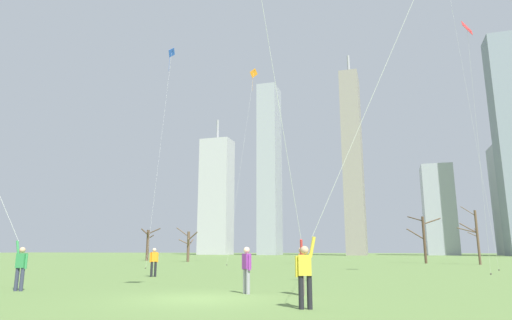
# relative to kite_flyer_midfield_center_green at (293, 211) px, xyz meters

# --- Properties ---
(ground_plane) EXTENTS (400.00, 400.00, 0.00)m
(ground_plane) POSITION_rel_kite_flyer_midfield_center_green_xyz_m (-2.75, -1.35, -2.83)
(ground_plane) COLOR #5B7A3D
(kite_flyer_midfield_center_green) EXTENTS (1.37, 5.17, 14.74)m
(kite_flyer_midfield_center_green) POSITION_rel_kite_flyer_midfield_center_green_xyz_m (0.00, 0.00, 0.00)
(kite_flyer_midfield_center_green) COLOR #726656
(kite_flyer_midfield_center_green) RESTS_ON ground
(kite_flyer_midfield_right_yellow) EXTENTS (9.62, 0.82, 20.58)m
(kite_flyer_midfield_right_yellow) POSITION_rel_kite_flyer_midfield_center_green_xyz_m (2.67, -2.91, 1.98)
(kite_flyer_midfield_right_yellow) COLOR black
(kite_flyer_midfield_right_yellow) RESTS_ON ground
(bystander_watching_nearby) EXTENTS (0.38, 0.39, 1.62)m
(bystander_watching_nearby) POSITION_rel_kite_flyer_midfield_center_green_xyz_m (-10.04, 8.27, -1.92)
(bystander_watching_nearby) COLOR black
(bystander_watching_nearby) RESTS_ON ground
(bystander_strolling_midfield) EXTENTS (0.40, 0.38, 1.62)m
(bystander_strolling_midfield) POSITION_rel_kite_flyer_midfield_center_green_xyz_m (-1.83, 0.51, -1.92)
(bystander_strolling_midfield) COLOR gray
(bystander_strolling_midfield) RESTS_ON ground
(distant_kite_high_overhead_red) EXTENTS (0.90, 3.91, 15.67)m
(distant_kite_high_overhead_red) POSITION_rel_kite_flyer_midfield_center_green_xyz_m (8.57, 13.22, 11.27)
(distant_kite_high_overhead_red) COLOR red
(distant_kite_high_overhead_red) RESTS_ON ground
(distant_kite_drifting_left_blue) EXTENTS (2.32, 7.18, 23.12)m
(distant_kite_drifting_left_blue) POSITION_rel_kite_flyer_midfield_center_green_xyz_m (-18.20, 23.84, 18.02)
(distant_kite_drifting_left_blue) COLOR blue
(distant_kite_drifting_left_blue) RESTS_ON ground
(distant_kite_drifting_right_orange) EXTENTS (1.77, 5.20, 22.90)m
(distant_kite_drifting_right_orange) POSITION_rel_kite_flyer_midfield_center_green_xyz_m (-11.38, 31.37, 17.87)
(distant_kite_drifting_right_orange) COLOR orange
(distant_kite_drifting_right_orange) RESTS_ON ground
(bare_tree_left_of_center) EXTENTS (3.18, 2.66, 4.45)m
(bare_tree_left_of_center) POSITION_rel_kite_flyer_midfield_center_green_xyz_m (-22.11, 37.71, -0.65)
(bare_tree_left_of_center) COLOR brown
(bare_tree_left_of_center) RESTS_ON ground
(bare_tree_rightmost) EXTENTS (2.57, 2.20, 4.66)m
(bare_tree_rightmost) POSITION_rel_kite_flyer_midfield_center_green_xyz_m (-30.40, 41.56, -0.28)
(bare_tree_rightmost) COLOR #4C3828
(bare_tree_rightmost) RESTS_ON ground
(bare_tree_center) EXTENTS (3.88, 1.49, 5.47)m
(bare_tree_center) POSITION_rel_kite_flyer_midfield_center_green_xyz_m (6.90, 39.20, 0.19)
(bare_tree_center) COLOR #4C3828
(bare_tree_center) RESTS_ON ground
(bare_tree_leftmost) EXTENTS (2.13, 2.24, 6.16)m
(bare_tree_leftmost) POSITION_rel_kite_flyer_midfield_center_green_xyz_m (11.90, 36.50, 0.22)
(bare_tree_leftmost) COLOR brown
(bare_tree_leftmost) RESTS_ON ground
(skyline_tall_tower) EXTENTS (6.03, 7.52, 57.38)m
(skyline_tall_tower) POSITION_rel_kite_flyer_midfield_center_green_xyz_m (33.86, 106.42, 25.86)
(skyline_tall_tower) COLOR gray
(skyline_tall_tower) RESTS_ON ground
(skyline_wide_slab) EXTENTS (5.99, 8.92, 53.93)m
(skyline_wide_slab) POSITION_rel_kite_flyer_midfield_center_green_xyz_m (-31.96, 115.04, 24.14)
(skyline_wide_slab) COLOR #9EA3AD
(skyline_wide_slab) RESTS_ON ground
(skyline_mid_tower_left) EXTENTS (9.86, 7.53, 44.98)m
(skyline_mid_tower_left) POSITION_rel_kite_flyer_midfield_center_green_xyz_m (-50.54, 116.49, 16.10)
(skyline_mid_tower_left) COLOR #B2B2B7
(skyline_mid_tower_left) RESTS_ON ground
(skyline_slender_spire) EXTENTS (5.39, 11.41, 61.07)m
(skyline_slender_spire) POSITION_rel_kite_flyer_midfield_center_green_xyz_m (-5.79, 113.48, 24.23)
(skyline_slender_spire) COLOR gray
(skyline_slender_spire) RESTS_ON ground
(skyline_short_annex) EXTENTS (8.45, 9.57, 25.92)m
(skyline_short_annex) POSITION_rel_kite_flyer_midfield_center_green_xyz_m (17.47, 120.97, 10.13)
(skyline_short_annex) COLOR #9EA3AD
(skyline_short_annex) RESTS_ON ground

